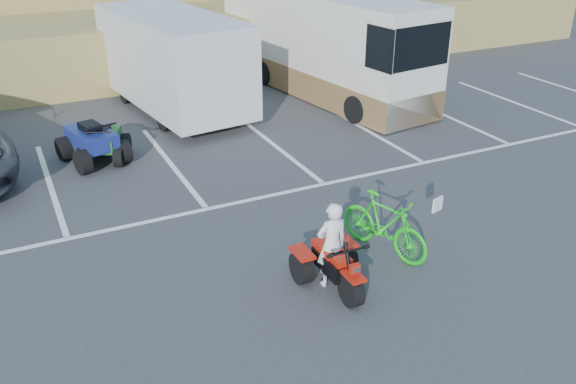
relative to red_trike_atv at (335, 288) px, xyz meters
name	(u,v)px	position (x,y,z in m)	size (l,w,h in m)	color
ground	(254,268)	(-0.94, 1.11, 0.00)	(100.00, 100.00, 0.00)	#37373A
parking_stripes	(219,171)	(-0.07, 5.18, 0.00)	(28.00, 5.16, 0.01)	white
grass_embankment	(86,26)	(-0.94, 16.59, 1.42)	(40.00, 8.50, 3.10)	olive
red_trike_atv	(335,288)	(0.00, 0.00, 0.00)	(1.06, 1.41, 0.92)	#B91A0A
rider	(332,245)	(0.00, 0.15, 0.73)	(0.53, 0.35, 1.45)	white
green_dirt_bike	(384,225)	(1.31, 0.59, 0.55)	(0.52, 1.83, 1.10)	#14BF19
cargo_trailer	(173,60)	(0.38, 9.97, 1.49)	(3.10, 6.15, 2.75)	silver
rv_motorhome	(321,50)	(5.10, 9.76, 1.33)	(3.36, 8.75, 3.07)	silver
quad_atv_blue	(95,161)	(-2.51, 7.05, 0.00)	(1.21, 1.63, 1.06)	navy
quad_atv_green	(106,159)	(-2.25, 7.05, 0.00)	(1.02, 1.36, 0.89)	#155C1A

